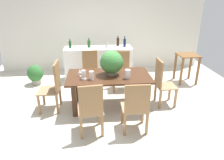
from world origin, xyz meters
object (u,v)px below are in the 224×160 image
object	(u,v)px
chair_foot_end	(162,81)
kitchen_counter	(99,64)
wine_bottle_clear	(106,44)
wine_bottle_dark	(118,42)
chair_near_right	(136,106)
potted_plant_floor	(35,74)
crystal_vase_left	(91,75)
flower_centerpiece	(112,62)
wine_bottle_tall	(89,44)
dining_table	(109,80)
chair_far_right	(121,68)
wine_bottle_green	(125,43)
chair_near_left	(91,108)
chair_far_left	(90,69)
chair_head_end	(54,84)
wine_glass	(80,71)
crystal_vase_right	(128,73)
crystal_vase_center_near	(83,74)
wine_bottle_amber	(70,44)
side_table	(187,62)

from	to	relation	value
chair_foot_end	kitchen_counter	world-z (taller)	chair_foot_end
wine_bottle_clear	wine_bottle_dark	bearing A→B (deg)	35.82
chair_near_right	wine_bottle_dark	bearing A→B (deg)	-89.39
potted_plant_floor	crystal_vase_left	bearing A→B (deg)	-46.24
wine_bottle_clear	flower_centerpiece	bearing A→B (deg)	-89.61
kitchen_counter	wine_bottle_tall	bearing A→B (deg)	167.39
dining_table	chair_far_right	bearing A→B (deg)	67.79
chair_near_right	wine_bottle_green	world-z (taller)	wine_bottle_green
crystal_vase_left	wine_bottle_green	bearing A→B (deg)	63.55
chair_near_left	wine_bottle_tall	bearing A→B (deg)	-94.75
chair_near_left	chair_near_right	bearing A→B (deg)	174.72
chair_far_left	wine_bottle_dark	world-z (taller)	wine_bottle_dark
crystal_vase_left	potted_plant_floor	world-z (taller)	crystal_vase_left
chair_head_end	kitchen_counter	xyz separation A→B (m)	(0.98, 1.66, -0.11)
chair_near_left	wine_glass	world-z (taller)	chair_near_left
kitchen_counter	crystal_vase_right	bearing A→B (deg)	-74.39
dining_table	crystal_vase_left	size ratio (longest dim) A/B	10.20
chair_near_right	wine_bottle_clear	world-z (taller)	wine_bottle_clear
chair_far_right	wine_bottle_green	distance (m)	0.89
crystal_vase_left	chair_foot_end	bearing A→B (deg)	7.17
dining_table	flower_centerpiece	distance (m)	0.39
chair_near_left	flower_centerpiece	world-z (taller)	flower_centerpiece
chair_far_right	kitchen_counter	distance (m)	0.90
chair_head_end	chair_far_left	bearing A→B (deg)	143.22
crystal_vase_center_near	crystal_vase_left	bearing A→B (deg)	-10.63
crystal_vase_left	wine_bottle_clear	world-z (taller)	wine_bottle_clear
wine_bottle_dark	wine_bottle_clear	xyz separation A→B (m)	(-0.35, -0.25, -0.00)
chair_head_end	wine_bottle_clear	bearing A→B (deg)	143.46
chair_far_right	wine_bottle_dark	distance (m)	0.99
chair_far_left	potted_plant_floor	distance (m)	1.59
kitchen_counter	crystal_vase_left	bearing A→B (deg)	-95.82
dining_table	wine_bottle_tall	size ratio (longest dim) A/B	6.87
wine_bottle_dark	wine_bottle_clear	distance (m)	0.43
chair_far_right	chair_near_right	world-z (taller)	chair_far_right
dining_table	crystal_vase_left	world-z (taller)	crystal_vase_left
crystal_vase_left	chair_far_left	bearing A→B (deg)	91.97
crystal_vase_center_near	kitchen_counter	world-z (taller)	kitchen_counter
wine_bottle_clear	wine_bottle_tall	bearing A→B (deg)	161.79
wine_bottle_dark	wine_bottle_green	distance (m)	0.22
chair_far_left	wine_bottle_green	distance (m)	1.30
chair_near_left	crystal_vase_right	bearing A→B (deg)	-139.89
chair_far_right	wine_bottle_amber	world-z (taller)	wine_bottle_amber
chair_near_right	wine_bottle_amber	xyz separation A→B (m)	(-1.32, 2.64, 0.50)
chair_far_right	wine_bottle_green	bearing A→B (deg)	79.16
wine_bottle_green	crystal_vase_left	bearing A→B (deg)	-116.45
chair_foot_end	crystal_vase_left	distance (m)	1.54
wine_glass	side_table	bearing A→B (deg)	22.91
wine_bottle_green	crystal_vase_center_near	bearing A→B (deg)	-120.57
chair_near_left	wine_glass	distance (m)	1.05
wine_bottle_dark	wine_bottle_green	world-z (taller)	wine_bottle_green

